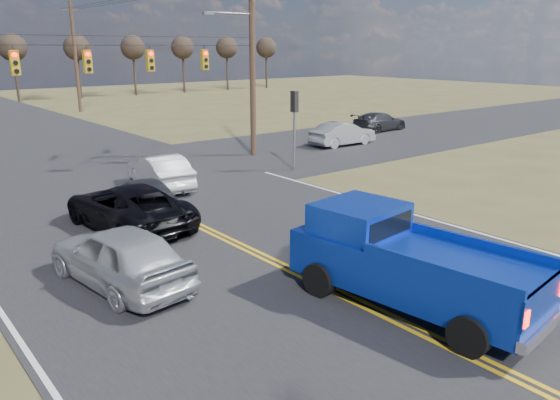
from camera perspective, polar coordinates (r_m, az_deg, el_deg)
ground at (r=12.61m, az=12.91°, el=-12.66°), size 160.00×160.00×0.00m
road_main at (r=19.83m, az=-10.20°, el=-1.91°), size 14.00×120.00×0.02m
road_cross at (r=26.92m, az=-18.46°, el=2.17°), size 120.00×12.00×0.02m
signal_gantry at (r=26.25m, az=-18.22°, el=13.07°), size 19.60×4.83×10.00m
utility_poles at (r=25.33m, az=-18.67°, el=13.34°), size 19.60×58.32×10.00m
treeline at (r=34.83m, az=-24.70°, el=13.95°), size 87.00×117.80×7.40m
pickup_truck at (r=13.10m, az=12.97°, el=-6.34°), size 2.92×6.15×2.23m
silver_suv at (r=14.49m, az=-16.45°, el=-5.60°), size 2.48×4.92×1.61m
black_suv at (r=18.96m, az=-15.62°, el=-0.67°), size 2.91×5.63×1.52m
white_car_queue at (r=24.11m, az=-12.40°, el=2.93°), size 2.16×4.68×1.49m
dgrey_car_queue at (r=20.45m, az=-14.04°, el=0.33°), size 2.57×4.80×1.32m
cross_car_east_near at (r=34.34m, az=6.56°, el=6.88°), size 1.62×4.44×1.45m
cross_car_east_far at (r=40.90m, az=10.36°, el=8.06°), size 2.14×4.76×1.35m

